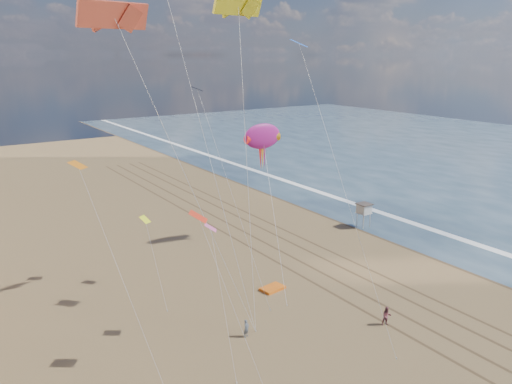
# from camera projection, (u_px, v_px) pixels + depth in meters

# --- Properties ---
(wet_sand) EXTENTS (260.00, 260.00, 0.00)m
(wet_sand) POSITION_uv_depth(u_px,v_px,m) (334.00, 208.00, 78.51)
(wet_sand) COLOR #42301E
(wet_sand) RESTS_ON ground
(foam) EXTENTS (260.00, 260.00, 0.00)m
(foam) POSITION_uv_depth(u_px,v_px,m) (354.00, 203.00, 80.77)
(foam) COLOR white
(foam) RESTS_ON ground
(tracks) EXTENTS (7.68, 120.00, 0.01)m
(tracks) POSITION_uv_depth(u_px,v_px,m) (291.00, 249.00, 61.64)
(tracks) COLOR brown
(tracks) RESTS_ON ground
(lifeguard_stand) EXTENTS (1.88, 1.88, 3.39)m
(lifeguard_stand) POSITION_uv_depth(u_px,v_px,m) (364.00, 209.00, 69.10)
(lifeguard_stand) COLOR silver
(lifeguard_stand) RESTS_ON ground
(grounded_kite) EXTENTS (2.61, 1.87, 0.27)m
(grounded_kite) POSITION_uv_depth(u_px,v_px,m) (272.00, 288.00, 51.07)
(grounded_kite) COLOR orange
(grounded_kite) RESTS_ON ground
(show_kite) EXTENTS (6.54, 8.57, 21.90)m
(show_kite) POSITION_uv_depth(u_px,v_px,m) (262.00, 137.00, 61.39)
(show_kite) COLOR #AA1A7D
(show_kite) RESTS_ON ground
(kite_flyer_a) EXTENTS (0.68, 0.58, 1.59)m
(kite_flyer_a) POSITION_uv_depth(u_px,v_px,m) (246.00, 328.00, 42.35)
(kite_flyer_a) COLOR slate
(kite_flyer_a) RESTS_ON ground
(kite_flyer_b) EXTENTS (1.02, 0.91, 1.76)m
(kite_flyer_b) POSITION_uv_depth(u_px,v_px,m) (387.00, 316.00, 44.16)
(kite_flyer_b) COLOR #8F4951
(kite_flyer_b) RESTS_ON ground
(small_kites) EXTENTS (19.65, 17.51, 17.78)m
(small_kites) POSITION_uv_depth(u_px,v_px,m) (198.00, 146.00, 41.84)
(small_kites) COLOR blue
(small_kites) RESTS_ON ground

